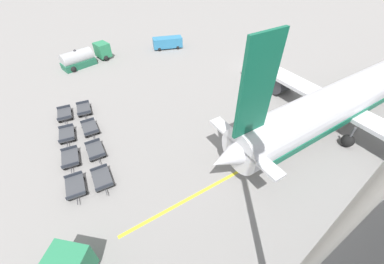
% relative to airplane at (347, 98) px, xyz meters
% --- Properties ---
extents(ground_plane, '(500.00, 500.00, 0.00)m').
position_rel_airplane_xyz_m(ground_plane, '(-15.79, 1.15, -3.35)').
color(ground_plane, gray).
extents(airplane, '(28.89, 37.47, 13.33)m').
position_rel_airplane_xyz_m(airplane, '(0.00, 0.00, 0.00)').
color(airplane, white).
rests_on(airplane, ground_plane).
extents(fuel_tanker_primary, '(4.62, 8.50, 2.89)m').
position_rel_airplane_xyz_m(fuel_tanker_primary, '(-31.29, -22.52, -2.12)').
color(fuel_tanker_primary, '#2D8C5B').
rests_on(fuel_tanker_primary, ground_plane).
extents(service_van, '(3.47, 5.75, 1.99)m').
position_rel_airplane_xyz_m(service_van, '(-30.50, -7.43, -2.25)').
color(service_van, teal).
rests_on(service_van, ground_plane).
extents(baggage_dolly_row_near_col_a, '(3.29, 1.87, 0.92)m').
position_rel_airplane_xyz_m(baggage_dolly_row_near_col_a, '(-17.47, -27.85, -2.88)').
color(baggage_dolly_row_near_col_a, '#424449').
rests_on(baggage_dolly_row_near_col_a, ground_plane).
extents(baggage_dolly_row_near_col_b, '(3.29, 1.90, 0.92)m').
position_rel_airplane_xyz_m(baggage_dolly_row_near_col_b, '(-13.37, -28.22, -2.88)').
color(baggage_dolly_row_near_col_b, '#424449').
rests_on(baggage_dolly_row_near_col_b, ground_plane).
extents(baggage_dolly_row_near_col_c, '(3.29, 1.87, 0.92)m').
position_rel_airplane_xyz_m(baggage_dolly_row_near_col_c, '(-9.48, -28.50, -2.88)').
color(baggage_dolly_row_near_col_c, '#424449').
rests_on(baggage_dolly_row_near_col_c, ground_plane).
extents(baggage_dolly_row_near_col_d, '(3.27, 1.83, 0.92)m').
position_rel_airplane_xyz_m(baggage_dolly_row_near_col_d, '(-5.68, -28.70, -2.88)').
color(baggage_dolly_row_near_col_d, '#424449').
rests_on(baggage_dolly_row_near_col_d, ground_plane).
extents(baggage_dolly_row_mid_a_col_a, '(3.29, 1.88, 0.92)m').
position_rel_airplane_xyz_m(baggage_dolly_row_mid_a_col_a, '(-17.32, -25.60, -2.88)').
color(baggage_dolly_row_mid_a_col_a, '#424449').
rests_on(baggage_dolly_row_mid_a_col_a, ground_plane).
extents(baggage_dolly_row_mid_a_col_b, '(3.23, 1.72, 0.92)m').
position_rel_airplane_xyz_m(baggage_dolly_row_mid_a_col_b, '(-13.19, -25.76, -2.88)').
color(baggage_dolly_row_mid_a_col_b, '#424449').
rests_on(baggage_dolly_row_mid_a_col_b, ground_plane).
extents(baggage_dolly_row_mid_a_col_c, '(3.23, 1.72, 0.92)m').
position_rel_airplane_xyz_m(baggage_dolly_row_mid_a_col_c, '(-9.28, -26.09, -2.88)').
color(baggage_dolly_row_mid_a_col_c, '#424449').
rests_on(baggage_dolly_row_mid_a_col_c, ground_plane).
extents(baggage_dolly_row_mid_a_col_d, '(3.25, 1.75, 0.92)m').
position_rel_airplane_xyz_m(baggage_dolly_row_mid_a_col_d, '(-5.35, -26.43, -2.88)').
color(baggage_dolly_row_mid_a_col_d, '#424449').
rests_on(baggage_dolly_row_mid_a_col_d, ground_plane).
extents(stand_guidance_stripe, '(1.40, 38.31, 0.01)m').
position_rel_airplane_xyz_m(stand_guidance_stripe, '(-0.14, -7.69, -3.35)').
color(stand_guidance_stripe, yellow).
rests_on(stand_guidance_stripe, ground_plane).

